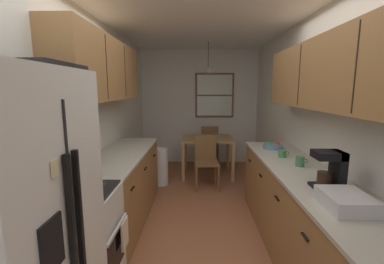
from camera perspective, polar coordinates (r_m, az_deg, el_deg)
The scene contains 25 objects.
ground_plane at distance 3.68m, azimuth 1.79°, elevation -17.79°, with size 12.00×12.00×0.00m, color #995B3D.
wall_left at distance 3.55m, azimuth -20.47°, elevation 2.23°, with size 0.10×9.00×2.55m, color silver.
wall_right at distance 3.58m, azimuth 24.09°, elevation 2.05°, with size 0.10×9.00×2.55m, color silver.
wall_back at distance 5.94m, azimuth 1.62°, elevation 5.48°, with size 4.40×0.10×2.55m, color silver.
ceiling_slab at distance 3.40m, azimuth 2.04°, elevation 24.91°, with size 4.40×9.00×0.08m, color white.
refrigerator at distance 1.64m, azimuth -35.91°, elevation -21.32°, with size 0.71×0.80×1.78m.
stove_range at distance 2.39m, azimuth -24.47°, elevation -22.01°, with size 0.66×0.58×1.10m.
microwave_over_range at distance 2.11m, azimuth -29.58°, elevation 8.64°, with size 0.39×0.60×0.33m.
counter_left at distance 3.48m, azimuth -15.21°, elevation -11.66°, with size 0.64×1.99×0.90m.
upper_cabinets_left at distance 3.26m, azimuth -19.01°, elevation 12.85°, with size 0.33×2.07×0.71m.
counter_right at distance 2.77m, azimuth 24.40°, elevation -17.93°, with size 0.64×3.16×0.90m.
upper_cabinets_right at distance 2.50m, azimuth 30.04°, elevation 11.30°, with size 0.33×2.84×0.64m.
dining_table at distance 5.06m, azimuth 3.41°, elevation -2.48°, with size 0.96×0.85×0.75m.
dining_chair_near at distance 4.47m, azimuth 3.13°, elevation -5.92°, with size 0.43×0.43×0.90m.
dining_chair_far at distance 5.71m, azimuth 3.81°, elevation -2.55°, with size 0.42×0.42×0.90m.
pendant_light at distance 4.96m, azimuth 3.58°, elevation 13.48°, with size 0.29×0.29×0.57m.
back_window at distance 5.86m, azimuth 4.98°, elevation 8.05°, with size 0.86×0.05×0.98m.
trash_bin at distance 4.67m, azimuth -7.02°, elevation -7.59°, with size 0.28×0.28×0.65m, color white.
storage_canister at distance 2.58m, azimuth -20.82°, elevation -6.70°, with size 0.11×0.11×0.19m.
dish_towel at distance 2.37m, azimuth -14.60°, elevation -20.84°, with size 0.02×0.16×0.24m, color beige.
coffee_maker at distance 2.34m, azimuth 28.36°, elevation -7.19°, with size 0.22×0.18×0.30m.
mug_by_coffeemaker at distance 3.20m, azimuth 19.30°, elevation -4.50°, with size 0.12×0.09×0.09m.
mug_spare at distance 2.90m, azimuth 22.73°, elevation -5.98°, with size 0.12×0.09×0.10m.
fruit_bowl at distance 3.61m, azimuth 17.37°, elevation -2.96°, with size 0.25×0.25×0.09m.
dish_rack at distance 2.05m, azimuth 30.80°, elevation -12.90°, with size 0.28×0.34×0.10m, color silver.
Camera 1 is at (-0.04, -2.27, 1.68)m, focal length 24.20 mm.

